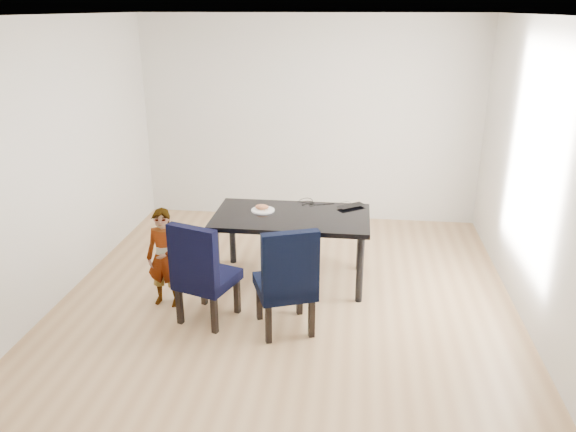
# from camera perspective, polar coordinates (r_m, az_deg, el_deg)

# --- Properties ---
(floor) EXTENTS (4.50, 5.00, 0.01)m
(floor) POSITION_cam_1_polar(r_m,az_deg,el_deg) (5.65, -0.25, -8.86)
(floor) COLOR tan
(floor) RESTS_ON ground
(ceiling) EXTENTS (4.50, 5.00, 0.01)m
(ceiling) POSITION_cam_1_polar(r_m,az_deg,el_deg) (4.93, -0.31, 19.80)
(ceiling) COLOR white
(ceiling) RESTS_ON wall_back
(wall_back) EXTENTS (4.50, 0.01, 2.70)m
(wall_back) POSITION_cam_1_polar(r_m,az_deg,el_deg) (7.55, 2.20, 9.68)
(wall_back) COLOR silver
(wall_back) RESTS_ON ground
(wall_front) EXTENTS (4.50, 0.01, 2.70)m
(wall_front) POSITION_cam_1_polar(r_m,az_deg,el_deg) (2.84, -6.89, -9.55)
(wall_front) COLOR white
(wall_front) RESTS_ON ground
(wall_left) EXTENTS (0.01, 5.00, 2.70)m
(wall_left) POSITION_cam_1_polar(r_m,az_deg,el_deg) (5.85, -22.84, 4.87)
(wall_left) COLOR silver
(wall_left) RESTS_ON ground
(wall_right) EXTENTS (0.01, 5.00, 2.70)m
(wall_right) POSITION_cam_1_polar(r_m,az_deg,el_deg) (5.34, 24.54, 3.23)
(wall_right) COLOR silver
(wall_right) RESTS_ON ground
(dining_table) EXTENTS (1.60, 0.90, 0.75)m
(dining_table) POSITION_cam_1_polar(r_m,az_deg,el_deg) (5.92, 0.36, -3.30)
(dining_table) COLOR black
(dining_table) RESTS_ON floor
(chair_left) EXTENTS (0.61, 0.62, 0.99)m
(chair_left) POSITION_cam_1_polar(r_m,az_deg,el_deg) (5.22, -8.21, -5.46)
(chair_left) COLOR black
(chair_left) RESTS_ON floor
(chair_right) EXTENTS (0.64, 0.65, 1.02)m
(chair_right) POSITION_cam_1_polar(r_m,az_deg,el_deg) (5.01, -0.34, -6.23)
(chair_right) COLOR black
(chair_right) RESTS_ON floor
(child) EXTENTS (0.38, 0.27, 0.99)m
(child) POSITION_cam_1_polar(r_m,az_deg,el_deg) (5.55, -12.44, -4.19)
(child) COLOR #FF5015
(child) RESTS_ON floor
(plate) EXTENTS (0.32, 0.32, 0.01)m
(plate) POSITION_cam_1_polar(r_m,az_deg,el_deg) (5.91, -2.57, 0.60)
(plate) COLOR silver
(plate) RESTS_ON dining_table
(sandwich) EXTENTS (0.16, 0.12, 0.06)m
(sandwich) POSITION_cam_1_polar(r_m,az_deg,el_deg) (5.90, -2.66, 0.93)
(sandwich) COLOR #B76A41
(sandwich) RESTS_ON plate
(laptop) EXTENTS (0.36, 0.34, 0.02)m
(laptop) POSITION_cam_1_polar(r_m,az_deg,el_deg) (6.07, 6.20, 1.11)
(laptop) COLOR black
(laptop) RESTS_ON dining_table
(cable_tangle) EXTENTS (0.16, 0.16, 0.01)m
(cable_tangle) POSITION_cam_1_polar(r_m,az_deg,el_deg) (6.10, 2.05, 1.21)
(cable_tangle) COLOR black
(cable_tangle) RESTS_ON dining_table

